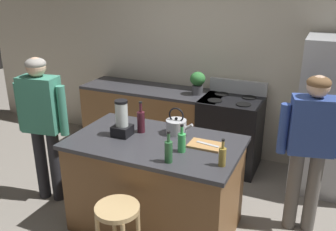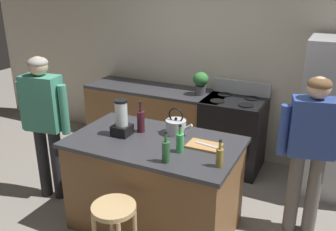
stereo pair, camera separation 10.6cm
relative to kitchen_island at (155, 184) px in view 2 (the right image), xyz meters
name	(u,v)px [view 2 (the right image)]	position (x,y,z in m)	size (l,w,h in m)	color
ground_plane	(155,224)	(0.00, 0.00, -0.47)	(14.00, 14.00, 0.00)	gray
back_wall	(221,59)	(0.00, 1.95, 0.88)	(8.00, 0.10, 2.70)	beige
kitchen_island	(155,184)	(0.00, 0.00, 0.00)	(1.60, 0.95, 0.94)	brown
back_counter_run	(156,120)	(-0.80, 1.55, 0.00)	(2.00, 0.64, 0.94)	brown
stove_range	(233,134)	(0.34, 1.52, 0.01)	(0.76, 0.65, 1.12)	black
person_by_island_left	(44,116)	(-1.31, -0.04, 0.51)	(0.60, 0.28, 1.63)	#26262B
person_by_sink_right	(311,143)	(1.33, 0.55, 0.48)	(0.60, 0.30, 1.58)	#66605B
bar_stool	(115,222)	(0.02, -0.73, 0.05)	(0.36, 0.36, 0.68)	tan
potted_plant	(201,82)	(-0.14, 1.55, 0.64)	(0.20, 0.20, 0.30)	#4C4C51
blender_appliance	(122,120)	(-0.34, -0.01, 0.62)	(0.17, 0.17, 0.36)	black
bottle_wine	(141,121)	(-0.22, 0.13, 0.58)	(0.08, 0.08, 0.32)	#471923
bottle_soda	(180,142)	(0.31, -0.11, 0.56)	(0.07, 0.07, 0.26)	#3FB259
bottle_olive_oil	(166,151)	(0.29, -0.33, 0.57)	(0.07, 0.07, 0.28)	#2D6638
bottle_vinegar	(220,157)	(0.71, -0.21, 0.55)	(0.06, 0.06, 0.24)	olive
tea_kettle	(176,126)	(0.11, 0.24, 0.55)	(0.28, 0.20, 0.27)	#B7BABF
cutting_board	(204,146)	(0.47, 0.08, 0.48)	(0.30, 0.20, 0.02)	#B7844C
chef_knife	(206,145)	(0.49, 0.08, 0.49)	(0.22, 0.03, 0.01)	#B7BABF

